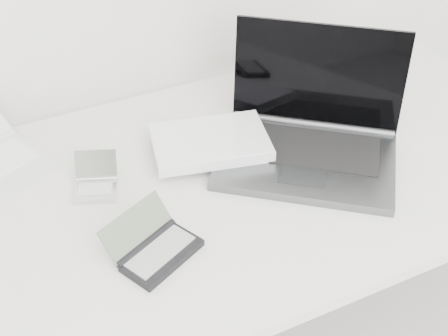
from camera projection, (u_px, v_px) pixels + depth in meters
name	position (u px, v px, depth m)	size (l,w,h in m)	color
desk	(228.00, 191.00, 1.42)	(1.60, 0.80, 0.73)	white
laptop_large	(283.00, 138.00, 1.43)	(0.59, 0.49, 0.27)	#545759
pda_silver	(96.00, 184.00, 1.35)	(0.12, 0.13, 0.07)	silver
palmtop_charcoal	(155.00, 248.00, 1.20)	(0.20, 0.18, 0.07)	black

